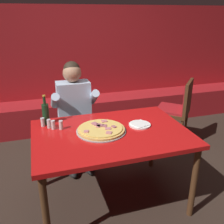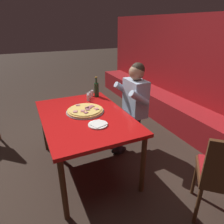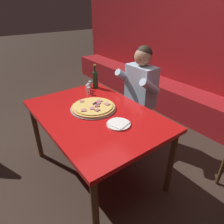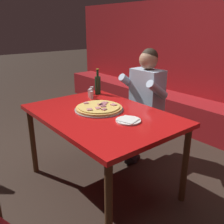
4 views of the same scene
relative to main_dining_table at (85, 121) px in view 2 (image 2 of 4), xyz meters
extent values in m
plane|color=#33261E|center=(0.00, 0.00, -0.69)|extent=(24.00, 24.00, 0.00)
cube|color=#A3191E|center=(0.00, 2.18, 0.26)|extent=(6.80, 0.16, 1.90)
cube|color=#A3191E|center=(0.00, 1.86, -0.46)|extent=(6.46, 0.48, 0.46)
cylinder|color=#4C2D19|center=(-0.64, -0.43, -0.33)|extent=(0.06, 0.06, 0.72)
cylinder|color=#4C2D19|center=(0.64, -0.43, -0.33)|extent=(0.06, 0.06, 0.72)
cylinder|color=#4C2D19|center=(-0.64, 0.43, -0.33)|extent=(0.06, 0.06, 0.72)
cylinder|color=#4C2D19|center=(0.64, 0.43, -0.33)|extent=(0.06, 0.06, 0.72)
cube|color=red|center=(0.00, 0.00, 0.05)|extent=(1.41, 0.97, 0.04)
cylinder|color=#9E9EA3|center=(-0.08, 0.04, 0.08)|extent=(0.46, 0.46, 0.01)
cylinder|color=#DBA856|center=(-0.08, 0.04, 0.09)|extent=(0.43, 0.43, 0.02)
cylinder|color=#E5BC5B|center=(-0.08, 0.04, 0.11)|extent=(0.39, 0.39, 0.01)
cube|color=#B76670|center=(-0.09, 0.08, 0.12)|extent=(0.09, 0.09, 0.01)
cube|color=#C6757A|center=(-0.05, -0.09, 0.12)|extent=(0.07, 0.06, 0.01)
cube|color=#A85B66|center=(0.03, 0.01, 0.12)|extent=(0.05, 0.06, 0.01)
cube|color=#C6757A|center=(-0.03, -0.01, 0.12)|extent=(0.06, 0.06, 0.01)
cube|color=#C6757A|center=(-0.02, 0.16, 0.12)|extent=(0.06, 0.05, 0.01)
cube|color=#C6757A|center=(-0.23, -0.01, 0.12)|extent=(0.06, 0.06, 0.01)
cube|color=#B76670|center=(-0.12, 0.13, 0.12)|extent=(0.07, 0.07, 0.01)
cube|color=#A85B66|center=(-0.05, 0.06, 0.12)|extent=(0.06, 0.06, 0.01)
cube|color=#B76670|center=(-0.10, 0.07, 0.12)|extent=(0.05, 0.06, 0.01)
cylinder|color=white|center=(0.31, 0.05, 0.08)|extent=(0.21, 0.21, 0.01)
cube|color=white|center=(0.31, 0.05, 0.09)|extent=(0.19, 0.19, 0.01)
cylinder|color=#19381E|center=(-0.55, 0.36, 0.17)|extent=(0.07, 0.07, 0.20)
cylinder|color=#19381E|center=(-0.55, 0.36, 0.31)|extent=(0.03, 0.03, 0.08)
cylinder|color=#B29933|center=(-0.55, 0.36, 0.36)|extent=(0.03, 0.03, 0.01)
cylinder|color=silver|center=(-0.59, 0.31, 0.11)|extent=(0.04, 0.04, 0.07)
cylinder|color=#516B33|center=(-0.59, 0.31, 0.10)|extent=(0.03, 0.03, 0.04)
cylinder|color=silver|center=(-0.59, 0.31, 0.15)|extent=(0.04, 0.04, 0.01)
cylinder|color=silver|center=(-0.54, 0.25, 0.11)|extent=(0.04, 0.04, 0.07)
cylinder|color=#28231E|center=(-0.54, 0.25, 0.10)|extent=(0.03, 0.03, 0.04)
cylinder|color=silver|center=(-0.54, 0.25, 0.15)|extent=(0.04, 0.04, 0.01)
cylinder|color=silver|center=(-0.50, 0.21, 0.11)|extent=(0.04, 0.04, 0.07)
cylinder|color=#B23323|center=(-0.50, 0.21, 0.10)|extent=(0.03, 0.03, 0.04)
cylinder|color=silver|center=(-0.50, 0.21, 0.15)|extent=(0.04, 0.04, 0.01)
cylinder|color=silver|center=(-0.43, 0.19, 0.11)|extent=(0.04, 0.04, 0.07)
cylinder|color=silver|center=(-0.43, 0.19, 0.10)|extent=(0.03, 0.03, 0.04)
cylinder|color=silver|center=(-0.43, 0.19, 0.15)|extent=(0.04, 0.04, 0.01)
ellipsoid|color=black|center=(-0.31, 0.52, -0.64)|extent=(0.11, 0.24, 0.09)
ellipsoid|color=black|center=(-0.11, 0.52, -0.64)|extent=(0.11, 0.24, 0.09)
cylinder|color=#282833|center=(-0.31, 0.52, -0.46)|extent=(0.11, 0.11, 0.43)
cylinder|color=#282833|center=(-0.11, 0.52, -0.46)|extent=(0.11, 0.11, 0.43)
cube|color=#282833|center=(-0.21, 0.62, -0.18)|extent=(0.34, 0.40, 0.12)
cube|color=silver|center=(-0.21, 0.82, 0.09)|extent=(0.38, 0.22, 0.52)
cylinder|color=silver|center=(-0.43, 0.74, 0.17)|extent=(0.09, 0.30, 0.25)
cylinder|color=silver|center=(0.01, 0.74, 0.17)|extent=(0.09, 0.30, 0.25)
sphere|color=tan|center=(-0.21, 0.82, 0.46)|extent=(0.21, 0.21, 0.21)
sphere|color=#2D2319|center=(-0.21, 0.83, 0.49)|extent=(0.19, 0.19, 0.19)
cylinder|color=#4C2D19|center=(0.92, 0.92, -0.47)|extent=(0.04, 0.04, 0.44)
cylinder|color=#4C2D19|center=(1.20, 0.67, -0.47)|extent=(0.04, 0.04, 0.44)
cube|color=#4C2D19|center=(1.19, 0.94, -0.22)|extent=(0.62, 0.62, 0.05)
cube|color=#A3191E|center=(1.19, 0.94, -0.18)|extent=(0.57, 0.57, 0.03)
camera|label=1|loc=(-0.60, -1.97, 1.08)|focal=40.00mm
camera|label=2|loc=(2.07, -0.59, 1.07)|focal=32.00mm
camera|label=3|loc=(1.45, -0.88, 1.02)|focal=32.00mm
camera|label=4|loc=(1.72, -1.26, 0.84)|focal=40.00mm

